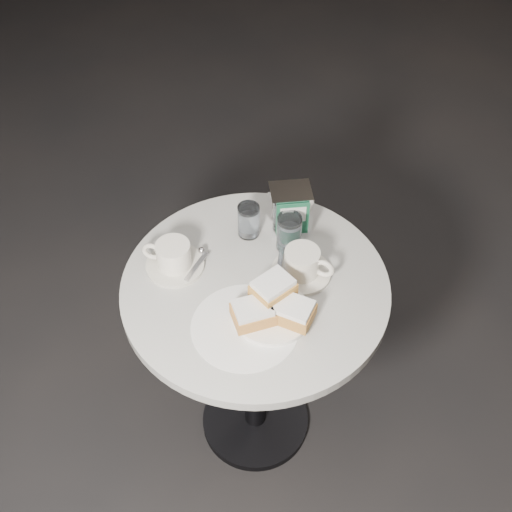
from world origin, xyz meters
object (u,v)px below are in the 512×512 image
object	(u,v)px
coffee_cup_right	(302,265)
napkin_dispenser	(290,209)
cafe_table	(255,328)
coffee_cup_left	(173,257)
beignet_plate	(273,307)
water_glass_left	(249,221)
water_glass_right	(289,233)

from	to	relation	value
coffee_cup_right	napkin_dispenser	world-z (taller)	napkin_dispenser
cafe_table	coffee_cup_left	world-z (taller)	coffee_cup_left
beignet_plate	water_glass_left	distance (m)	0.29
cafe_table	coffee_cup_left	distance (m)	0.32
beignet_plate	napkin_dispenser	distance (m)	0.32
coffee_cup_left	coffee_cup_right	size ratio (longest dim) A/B	0.86
water_glass_right	napkin_dispenser	world-z (taller)	napkin_dispenser
water_glass_left	water_glass_right	xyz separation A→B (m)	(0.11, -0.04, 0.00)
beignet_plate	napkin_dispenser	size ratio (longest dim) A/B	1.68
coffee_cup_left	water_glass_right	bearing A→B (deg)	24.69
coffee_cup_left	water_glass_left	distance (m)	0.23
coffee_cup_left	water_glass_right	size ratio (longest dim) A/B	1.59
cafe_table	napkin_dispenser	world-z (taller)	napkin_dispenser
water_glass_left	napkin_dispenser	bearing A→B (deg)	20.23
cafe_table	water_glass_right	distance (m)	0.30
coffee_cup_right	cafe_table	bearing A→B (deg)	-140.43
cafe_table	napkin_dispenser	xyz separation A→B (m)	(0.07, 0.22, 0.26)
coffee_cup_left	water_glass_left	size ratio (longest dim) A/B	1.75
water_glass_left	water_glass_right	size ratio (longest dim) A/B	0.91
napkin_dispenser	coffee_cup_right	bearing A→B (deg)	-87.95
coffee_cup_left	napkin_dispenser	distance (m)	0.35
water_glass_right	napkin_dispenser	bearing A→B (deg)	92.11
cafe_table	water_glass_left	world-z (taller)	water_glass_left
napkin_dispenser	coffee_cup_left	bearing A→B (deg)	-160.19
water_glass_left	napkin_dispenser	world-z (taller)	napkin_dispenser
water_glass_left	water_glass_right	bearing A→B (deg)	-19.76
beignet_plate	water_glass_left	world-z (taller)	water_glass_left
coffee_cup_left	water_glass_right	distance (m)	0.31
water_glass_left	napkin_dispenser	distance (m)	0.12
cafe_table	water_glass_right	world-z (taller)	water_glass_right
beignet_plate	coffee_cup_right	size ratio (longest dim) A/B	1.10
beignet_plate	coffee_cup_right	bearing A→B (deg)	65.89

